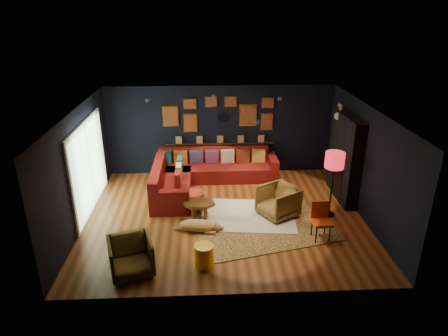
{
  "coord_description": "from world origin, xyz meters",
  "views": [
    {
      "loc": [
        -0.44,
        -8.35,
        4.73
      ],
      "look_at": [
        -0.01,
        0.3,
        1.13
      ],
      "focal_mm": 32.0,
      "sensor_mm": 36.0,
      "label": 1
    }
  ],
  "objects_px": {
    "coffee_table": "(199,205)",
    "gold_stool": "(204,256)",
    "sectional": "(199,175)",
    "orange_chair": "(321,217)",
    "armchair_right": "(278,200)",
    "armchair_left": "(131,255)",
    "dog": "(198,223)",
    "pouf": "(193,199)",
    "floor_lamp": "(334,163)"
  },
  "relations": [
    {
      "from": "armchair_right",
      "to": "dog",
      "type": "bearing_deg",
      "value": -102.06
    },
    {
      "from": "gold_stool",
      "to": "armchair_right",
      "type": "bearing_deg",
      "value": 47.41
    },
    {
      "from": "sectional",
      "to": "coffee_table",
      "type": "distance_m",
      "value": 1.81
    },
    {
      "from": "armchair_left",
      "to": "dog",
      "type": "distance_m",
      "value": 1.88
    },
    {
      "from": "armchair_right",
      "to": "dog",
      "type": "xyz_separation_m",
      "value": [
        -1.9,
        -0.61,
        -0.22
      ]
    },
    {
      "from": "gold_stool",
      "to": "floor_lamp",
      "type": "height_order",
      "value": "floor_lamp"
    },
    {
      "from": "armchair_right",
      "to": "floor_lamp",
      "type": "height_order",
      "value": "floor_lamp"
    },
    {
      "from": "armchair_left",
      "to": "floor_lamp",
      "type": "height_order",
      "value": "floor_lamp"
    },
    {
      "from": "sectional",
      "to": "orange_chair",
      "type": "distance_m",
      "value": 3.85
    },
    {
      "from": "gold_stool",
      "to": "armchair_left",
      "type": "bearing_deg",
      "value": -174.91
    },
    {
      "from": "coffee_table",
      "to": "armchair_right",
      "type": "height_order",
      "value": "armchair_right"
    },
    {
      "from": "armchair_right",
      "to": "floor_lamp",
      "type": "bearing_deg",
      "value": 58.41
    },
    {
      "from": "sectional",
      "to": "armchair_right",
      "type": "bearing_deg",
      "value": -44.22
    },
    {
      "from": "gold_stool",
      "to": "floor_lamp",
      "type": "relative_size",
      "value": 0.3
    },
    {
      "from": "armchair_right",
      "to": "dog",
      "type": "relative_size",
      "value": 0.73
    },
    {
      "from": "orange_chair",
      "to": "sectional",
      "type": "bearing_deg",
      "value": 129.0
    },
    {
      "from": "sectional",
      "to": "coffee_table",
      "type": "xyz_separation_m",
      "value": [
        0.01,
        -1.81,
        0.01
      ]
    },
    {
      "from": "floor_lamp",
      "to": "dog",
      "type": "relative_size",
      "value": 1.42
    },
    {
      "from": "sectional",
      "to": "floor_lamp",
      "type": "distance_m",
      "value": 3.77
    },
    {
      "from": "floor_lamp",
      "to": "gold_stool",
      "type": "bearing_deg",
      "value": -147.94
    },
    {
      "from": "coffee_table",
      "to": "armchair_left",
      "type": "height_order",
      "value": "armchair_left"
    },
    {
      "from": "orange_chair",
      "to": "gold_stool",
      "type": "bearing_deg",
      "value": -163.65
    },
    {
      "from": "pouf",
      "to": "orange_chair",
      "type": "distance_m",
      "value": 3.18
    },
    {
      "from": "coffee_table",
      "to": "gold_stool",
      "type": "bearing_deg",
      "value": -87.02
    },
    {
      "from": "orange_chair",
      "to": "armchair_right",
      "type": "bearing_deg",
      "value": 122.74
    },
    {
      "from": "sectional",
      "to": "armchair_left",
      "type": "height_order",
      "value": "sectional"
    },
    {
      "from": "dog",
      "to": "pouf",
      "type": "bearing_deg",
      "value": 105.45
    },
    {
      "from": "gold_stool",
      "to": "orange_chair",
      "type": "bearing_deg",
      "value": 20.16
    },
    {
      "from": "floor_lamp",
      "to": "pouf",
      "type": "bearing_deg",
      "value": 169.69
    },
    {
      "from": "sectional",
      "to": "dog",
      "type": "relative_size",
      "value": 3.03
    },
    {
      "from": "pouf",
      "to": "orange_chair",
      "type": "bearing_deg",
      "value": -29.37
    },
    {
      "from": "gold_stool",
      "to": "floor_lamp",
      "type": "xyz_separation_m",
      "value": [
        3.0,
        1.88,
        1.11
      ]
    },
    {
      "from": "pouf",
      "to": "orange_chair",
      "type": "height_order",
      "value": "orange_chair"
    },
    {
      "from": "pouf",
      "to": "floor_lamp",
      "type": "distance_m",
      "value": 3.51
    },
    {
      "from": "coffee_table",
      "to": "dog",
      "type": "xyz_separation_m",
      "value": [
        -0.04,
        -0.62,
        -0.14
      ]
    },
    {
      "from": "armchair_left",
      "to": "dog",
      "type": "relative_size",
      "value": 0.71
    },
    {
      "from": "pouf",
      "to": "armchair_left",
      "type": "relative_size",
      "value": 0.7
    },
    {
      "from": "pouf",
      "to": "armchair_right",
      "type": "relative_size",
      "value": 0.67
    },
    {
      "from": "sectional",
      "to": "armchair_left",
      "type": "bearing_deg",
      "value": -107.87
    },
    {
      "from": "coffee_table",
      "to": "gold_stool",
      "type": "distance_m",
      "value": 1.93
    },
    {
      "from": "armchair_left",
      "to": "orange_chair",
      "type": "bearing_deg",
      "value": -2.18
    },
    {
      "from": "floor_lamp",
      "to": "coffee_table",
      "type": "bearing_deg",
      "value": 179.19
    },
    {
      "from": "armchair_right",
      "to": "gold_stool",
      "type": "height_order",
      "value": "armchair_right"
    },
    {
      "from": "sectional",
      "to": "dog",
      "type": "bearing_deg",
      "value": -90.55
    },
    {
      "from": "coffee_table",
      "to": "gold_stool",
      "type": "xyz_separation_m",
      "value": [
        0.1,
        -1.92,
        -0.09
      ]
    },
    {
      "from": "orange_chair",
      "to": "coffee_table",
      "type": "bearing_deg",
      "value": 155.04
    },
    {
      "from": "sectional",
      "to": "orange_chair",
      "type": "height_order",
      "value": "sectional"
    },
    {
      "from": "gold_stool",
      "to": "dog",
      "type": "relative_size",
      "value": 0.42
    },
    {
      "from": "orange_chair",
      "to": "dog",
      "type": "bearing_deg",
      "value": 167.92
    },
    {
      "from": "floor_lamp",
      "to": "armchair_right",
      "type": "bearing_deg",
      "value": 178.38
    }
  ]
}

